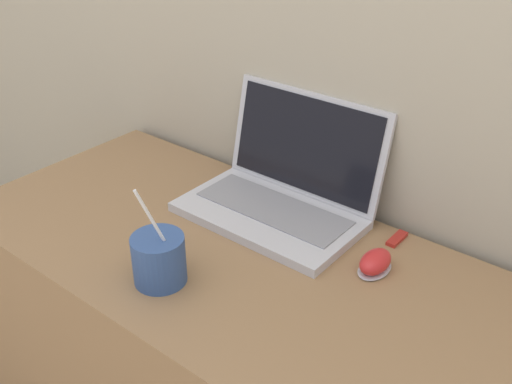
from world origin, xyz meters
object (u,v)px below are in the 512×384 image
(usb_stick, at_px, (397,239))
(laptop, at_px, (283,188))
(computer_mouse, at_px, (375,263))
(drink_cup, at_px, (159,258))

(usb_stick, bearing_deg, laptop, -168.58)
(computer_mouse, relative_size, usb_stick, 1.42)
(laptop, distance_m, drink_cup, 0.34)
(laptop, height_order, usb_stick, laptop)
(drink_cup, height_order, computer_mouse, drink_cup)
(laptop, relative_size, computer_mouse, 4.53)
(laptop, bearing_deg, usb_stick, 11.42)
(drink_cup, xyz_separation_m, usb_stick, (0.28, 0.39, -0.04))
(laptop, height_order, drink_cup, laptop)
(laptop, xyz_separation_m, usb_stick, (0.25, 0.05, -0.05))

